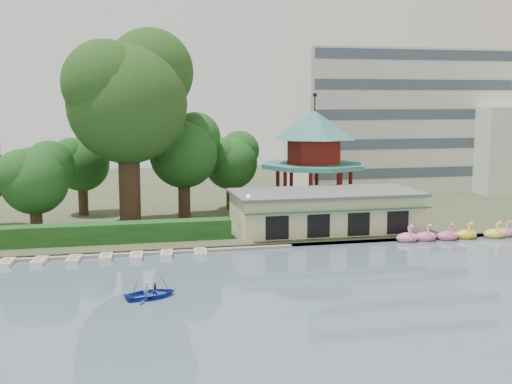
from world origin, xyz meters
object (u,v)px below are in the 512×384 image
object	(u,v)px
dock	(99,254)
boathouse	(325,210)
rowboat_with_passengers	(151,290)
big_tree	(129,93)
pavilion	(314,151)

from	to	relation	value
dock	boathouse	world-z (taller)	boathouse
rowboat_with_passengers	big_tree	bearing A→B (deg)	91.09
rowboat_with_passengers	boathouse	bearing A→B (deg)	43.96
pavilion	dock	bearing A→B (deg)	-148.34
boathouse	rowboat_with_passengers	bearing A→B (deg)	-136.04
dock	rowboat_with_passengers	xyz separation A→B (m)	(3.62, -12.95, 0.39)
big_tree	dock	bearing A→B (deg)	-106.05
boathouse	pavilion	bearing A→B (deg)	78.72
pavilion	big_tree	world-z (taller)	big_tree
boathouse	rowboat_with_passengers	size ratio (longest dim) A/B	3.27
dock	pavilion	size ratio (longest dim) A/B	2.52
dock	big_tree	distance (m)	17.96
rowboat_with_passengers	pavilion	bearing A→B (deg)	53.70
dock	pavilion	xyz separation A→B (m)	(24.00, 14.80, 7.36)
boathouse	pavilion	size ratio (longest dim) A/B	1.38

